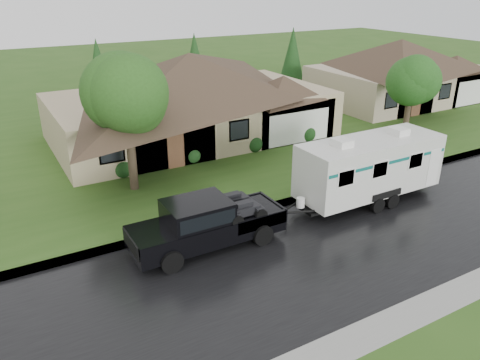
{
  "coord_description": "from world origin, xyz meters",
  "views": [
    {
      "loc": [
        -10.44,
        -14.53,
        10.06
      ],
      "look_at": [
        -1.03,
        2.0,
        1.92
      ],
      "focal_mm": 35.0,
      "sensor_mm": 36.0,
      "label": 1
    }
  ],
  "objects": [
    {
      "name": "shrub_row",
      "position": [
        2.0,
        9.3,
        0.65
      ],
      "size": [
        13.6,
        1.0,
        1.0
      ],
      "color": "#143814",
      "rests_on": "lawn"
    },
    {
      "name": "road",
      "position": [
        0.0,
        -2.0,
        0.01
      ],
      "size": [
        140.0,
        8.0,
        0.01
      ],
      "primitive_type": "cube",
      "color": "black",
      "rests_on": "ground"
    },
    {
      "name": "tree_right_green",
      "position": [
        14.48,
        6.52,
        4.0
      ],
      "size": [
        3.36,
        3.36,
        5.56
      ],
      "color": "#382B1E",
      "rests_on": "lawn"
    },
    {
      "name": "pickup_truck",
      "position": [
        -3.47,
        0.59,
        1.13
      ],
      "size": [
        6.3,
        2.39,
        2.1
      ],
      "color": "black",
      "rests_on": "ground"
    },
    {
      "name": "travel_trailer",
      "position": [
        5.35,
        0.59,
        1.85
      ],
      "size": [
        7.77,
        2.73,
        3.49
      ],
      "color": "silver",
      "rests_on": "ground"
    },
    {
      "name": "tree_left_green",
      "position": [
        -4.27,
        7.33,
        4.81
      ],
      "size": [
        4.06,
        4.06,
        6.72
      ],
      "color": "#382B1E",
      "rests_on": "lawn"
    },
    {
      "name": "curb",
      "position": [
        0.0,
        2.25,
        0.07
      ],
      "size": [
        140.0,
        0.5,
        0.15
      ],
      "primitive_type": "cube",
      "color": "gray",
      "rests_on": "ground"
    },
    {
      "name": "lawn",
      "position": [
        0.0,
        15.0,
        0.07
      ],
      "size": [
        140.0,
        26.0,
        0.15
      ],
      "primitive_type": "cube",
      "color": "#2D5219",
      "rests_on": "ground"
    },
    {
      "name": "house_main",
      "position": [
        2.29,
        13.84,
        3.59
      ],
      "size": [
        19.44,
        10.8,
        6.9
      ],
      "color": "tan",
      "rests_on": "lawn"
    },
    {
      "name": "ground",
      "position": [
        0.0,
        0.0,
        0.0
      ],
      "size": [
        140.0,
        140.0,
        0.0
      ],
      "primitive_type": "plane",
      "color": "#2D5219",
      "rests_on": "ground"
    },
    {
      "name": "house_neighbor",
      "position": [
        22.27,
        14.34,
        3.32
      ],
      "size": [
        15.12,
        9.72,
        6.45
      ],
      "color": "tan",
      "rests_on": "lawn"
    }
  ]
}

